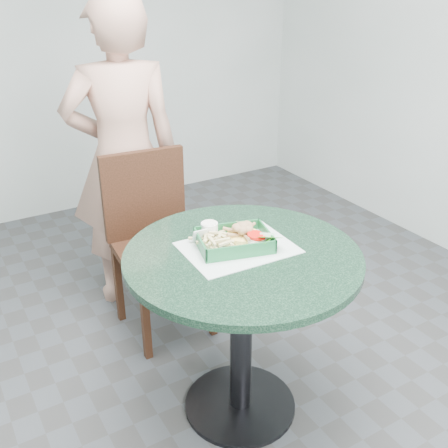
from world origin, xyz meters
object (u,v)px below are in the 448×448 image
cafe_table (242,295)px  food_basket (234,248)px  sauce_ramekin (205,234)px  diner_person (122,141)px  dining_chair (154,231)px  crab_sandwich (240,234)px

cafe_table → food_basket: 0.20m
sauce_ramekin → diner_person: bearing=88.5°
dining_chair → diner_person: size_ratio=0.50×
sauce_ramekin → dining_chair: bearing=86.1°
cafe_table → sauce_ramekin: size_ratio=13.57×
sauce_ramekin → crab_sandwich: bearing=-29.7°
dining_chair → sauce_ramekin: size_ratio=13.91×
dining_chair → food_basket: size_ratio=3.38×
dining_chair → diner_person: 0.51m
diner_person → crab_sandwich: diner_person is taller
food_basket → cafe_table: bearing=-85.9°
diner_person → food_basket: diner_person is taller
diner_person → sauce_ramekin: bearing=101.1°
crab_sandwich → dining_chair: bearing=96.2°
cafe_table → diner_person: bearing=92.7°
cafe_table → food_basket: bearing=94.1°
cafe_table → diner_person: diner_person is taller
sauce_ramekin → food_basket: bearing=-53.4°
dining_chair → crab_sandwich: 0.75m
diner_person → crab_sandwich: (0.09, -1.01, -0.13)m
dining_chair → food_basket: dining_chair is taller
dining_chair → sauce_ramekin: dining_chair is taller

